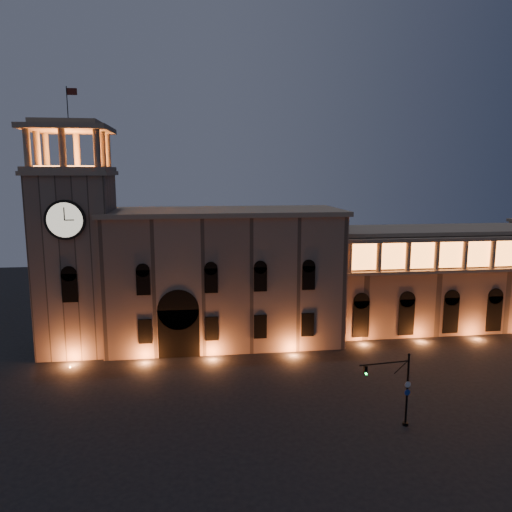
% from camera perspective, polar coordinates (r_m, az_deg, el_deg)
% --- Properties ---
extents(ground, '(160.00, 160.00, 0.00)m').
position_cam_1_polar(ground, '(48.77, 0.84, -17.78)').
color(ground, black).
rests_on(ground, ground).
extents(government_building, '(30.80, 12.80, 17.60)m').
position_cam_1_polar(government_building, '(66.32, -3.72, -2.29)').
color(government_building, '#836855').
rests_on(government_building, ground).
extents(clock_tower, '(9.80, 9.80, 32.40)m').
position_cam_1_polar(clock_tower, '(66.07, -19.85, 0.40)').
color(clock_tower, '#836855').
rests_on(clock_tower, ground).
extents(colonnade_wing, '(40.60, 11.50, 14.50)m').
position_cam_1_polar(colonnade_wing, '(78.48, 21.86, -2.17)').
color(colonnade_wing, '#7E6350').
rests_on(colonnade_wing, ground).
extents(traffic_light, '(4.93, 0.91, 6.79)m').
position_cam_1_polar(traffic_light, '(47.14, 16.01, -14.38)').
color(traffic_light, black).
rests_on(traffic_light, ground).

